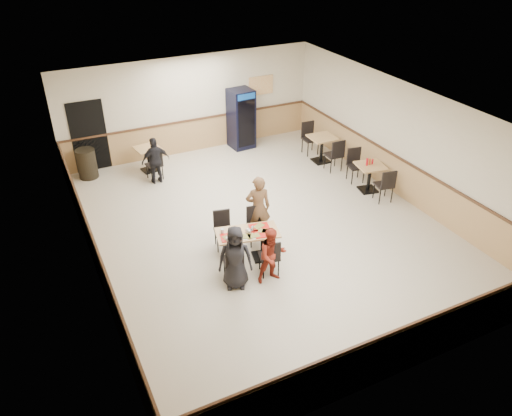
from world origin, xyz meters
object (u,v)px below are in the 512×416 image
diner_woman_right (272,255)px  back_table (148,155)px  diner_woman_left (235,258)px  trash_bin (87,164)px  side_table_far (322,145)px  diner_man_opposite (258,208)px  side_table_near (370,174)px  main_table (248,241)px  lone_diner (156,161)px  pepsi_cooler (241,119)px

diner_woman_right → back_table: diner_woman_right is taller
diner_woman_left → trash_bin: size_ratio=1.63×
side_table_far → back_table: size_ratio=1.04×
diner_man_opposite → side_table_near: 3.79m
diner_man_opposite → trash_bin: 5.75m
trash_bin → side_table_near: bearing=-31.8°
main_table → diner_man_opposite: (0.60, 0.70, 0.32)m
diner_woman_left → lone_diner: (-0.14, 5.10, -0.03)m
side_table_far → pepsi_cooler: size_ratio=0.43×
diner_man_opposite → lone_diner: size_ratio=1.18×
diner_woman_right → side_table_near: size_ratio=1.50×
lone_diner → side_table_far: bearing=168.7°
diner_woman_left → side_table_near: (4.91, 2.09, -0.19)m
diner_woman_left → diner_man_opposite: diner_man_opposite is taller
pepsi_cooler → side_table_near: bearing=-70.1°
diner_woman_right → trash_bin: diner_woman_right is taller
lone_diner → trash_bin: bearing=-35.9°
main_table → side_table_near: (4.31, 1.40, 0.03)m
trash_bin → diner_woman_right: bearing=-68.2°
diner_woman_left → trash_bin: 6.54m
main_table → side_table_far: side_table_far is taller
diner_woman_left → diner_woman_right: 0.77m
diner_man_opposite → side_table_near: diner_man_opposite is taller
diner_man_opposite → back_table: bearing=-57.6°
main_table → diner_man_opposite: bearing=62.1°
diner_woman_right → back_table: size_ratio=1.62×
diner_woman_right → main_table: bearing=102.2°
lone_diner → side_table_near: lone_diner is taller
side_table_far → trash_bin: (-6.57, 2.05, -0.11)m
diner_man_opposite → side_table_near: bearing=-153.4°
main_table → diner_woman_left: bearing=-117.9°
lone_diner → side_table_near: (5.05, -3.01, -0.17)m
diner_woman_right → back_table: 6.16m
side_table_far → diner_man_opposite: bearing=-141.4°
diner_woman_left → side_table_far: size_ratio=1.73×
side_table_near → trash_bin: 7.93m
diner_woman_right → side_table_far: (4.00, 4.39, -0.09)m
diner_man_opposite → pepsi_cooler: bearing=-94.5°
lone_diner → trash_bin: lone_diner is taller
diner_man_opposite → pepsi_cooler: size_ratio=0.84×
diner_man_opposite → back_table: size_ratio=2.05×
main_table → diner_woman_right: 0.89m
diner_woman_left → side_table_far: diner_woman_left is taller
main_table → diner_woman_right: size_ratio=1.16×
side_table_far → diner_woman_right: bearing=-132.3°
diner_woman_left → lone_diner: 5.10m
diner_man_opposite → lone_diner: 3.94m
diner_woman_left → diner_woman_right: (0.74, -0.17, -0.07)m
side_table_far → trash_bin: bearing=162.7°
diner_woman_left → lone_diner: diner_woman_left is taller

